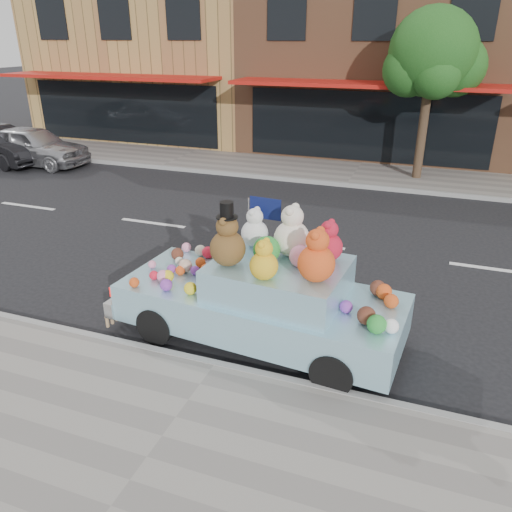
% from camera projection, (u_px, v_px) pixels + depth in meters
% --- Properties ---
extents(ground, '(120.00, 120.00, 0.00)m').
position_uv_depth(ground, '(306.00, 244.00, 11.41)').
color(ground, black).
rests_on(ground, ground).
extents(near_sidewalk, '(60.00, 3.00, 0.12)m').
position_uv_depth(near_sidewalk, '(162.00, 440.00, 5.80)').
color(near_sidewalk, gray).
rests_on(near_sidewalk, ground).
extents(far_sidewalk, '(60.00, 3.00, 0.12)m').
position_uv_depth(far_sidewalk, '(355.00, 174.00, 16.96)').
color(far_sidewalk, gray).
rests_on(far_sidewalk, ground).
extents(near_kerb, '(60.00, 0.12, 0.13)m').
position_uv_depth(near_kerb, '(216.00, 366.00, 7.09)').
color(near_kerb, gray).
rests_on(near_kerb, ground).
extents(far_kerb, '(60.00, 0.12, 0.13)m').
position_uv_depth(far_kerb, '(347.00, 185.00, 15.67)').
color(far_kerb, gray).
rests_on(far_kerb, ground).
extents(storefront_left, '(10.00, 9.80, 7.30)m').
position_uv_depth(storefront_left, '(168.00, 52.00, 23.35)').
color(storefront_left, '#A17E43').
rests_on(storefront_left, ground).
extents(storefront_mid, '(10.00, 9.80, 7.30)m').
position_uv_depth(storefront_mid, '(385.00, 55.00, 20.21)').
color(storefront_mid, '#915D3D').
rests_on(storefront_mid, ground).
extents(street_tree, '(3.00, 2.70, 5.22)m').
position_uv_depth(street_tree, '(433.00, 60.00, 14.90)').
color(street_tree, '#38281C').
rests_on(street_tree, ground).
extents(car_silver, '(4.15, 1.68, 1.41)m').
position_uv_depth(car_silver, '(33.00, 146.00, 18.04)').
color(car_silver, '#A2A2A6').
rests_on(car_silver, ground).
extents(art_car, '(4.61, 2.10, 2.29)m').
position_uv_depth(art_car, '(263.00, 294.00, 7.53)').
color(art_car, black).
rests_on(art_car, ground).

